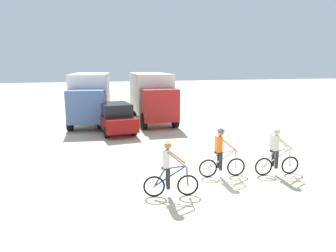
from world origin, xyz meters
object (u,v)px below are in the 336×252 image
box_truck_avon_van (91,95)px  sedan_parked (116,118)px  cyclist_cowboy_hat (221,154)px  cyclist_orange_shirt (169,170)px  cyclist_near_camera (276,153)px  box_truck_white_box (152,95)px

box_truck_avon_van → sedan_parked: 4.08m
sedan_parked → cyclist_cowboy_hat: (3.14, -8.28, -0.04)m
sedan_parked → cyclist_orange_shirt: cyclist_orange_shirt is taller
box_truck_avon_van → cyclist_cowboy_hat: bearing=-69.2°
sedan_parked → cyclist_near_camera: bearing=-58.9°
cyclist_near_camera → sedan_parked: bearing=121.1°
cyclist_orange_shirt → sedan_parked: bearing=95.6°
cyclist_orange_shirt → cyclist_near_camera: size_ratio=1.00×
box_truck_avon_van → box_truck_white_box: (4.23, -0.49, 0.00)m
cyclist_cowboy_hat → cyclist_near_camera: bearing=-8.5°
sedan_parked → cyclist_cowboy_hat: bearing=-69.2°
box_truck_avon_van → cyclist_orange_shirt: size_ratio=3.81×
cyclist_orange_shirt → cyclist_near_camera: same height
cyclist_near_camera → box_truck_white_box: bearing=101.4°
box_truck_avon_van → cyclist_orange_shirt: (2.33, -13.14, -1.03)m
cyclist_orange_shirt → cyclist_cowboy_hat: size_ratio=1.00×
box_truck_white_box → cyclist_cowboy_hat: size_ratio=3.72×
cyclist_orange_shirt → cyclist_cowboy_hat: bearing=27.6°
sedan_parked → cyclist_cowboy_hat: size_ratio=2.42×
box_truck_white_box → cyclist_near_camera: box_truck_white_box is taller
box_truck_white_box → cyclist_cowboy_hat: bearing=-88.4°
box_truck_avon_van → box_truck_white_box: size_ratio=1.03×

